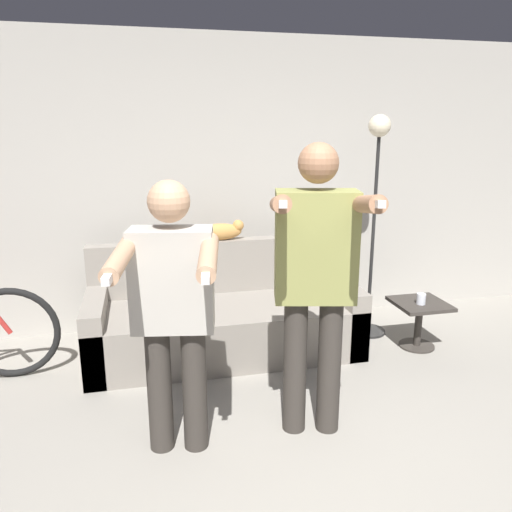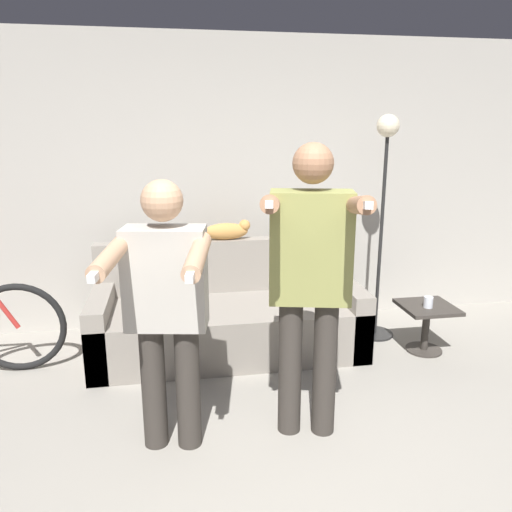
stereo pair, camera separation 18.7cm
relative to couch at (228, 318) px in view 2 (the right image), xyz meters
name	(u,v)px [view 2 (the right image)]	position (x,y,z in m)	size (l,w,h in m)	color
wall_back	(250,185)	(0.30, 0.68, 1.03)	(10.00, 0.05, 2.60)	#B7B2A8
couch	(228,318)	(0.00, 0.00, 0.00)	(2.17, 0.87, 0.87)	gray
person_left	(166,301)	(-0.48, -1.25, 0.63)	(0.59, 0.74, 1.56)	#38332D
person_right	(310,273)	(0.33, -1.25, 0.74)	(0.63, 0.75, 1.74)	#38332D
cat	(227,231)	(0.04, 0.32, 0.67)	(0.52, 0.13, 0.17)	tan
floor_lamp	(384,190)	(1.33, 0.07, 1.03)	(0.32, 0.32, 1.92)	black
side_table	(426,318)	(1.61, -0.31, 0.01)	(0.42, 0.42, 0.40)	#38332D
cup	(428,302)	(1.59, -0.35, 0.17)	(0.07, 0.07, 0.09)	silver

